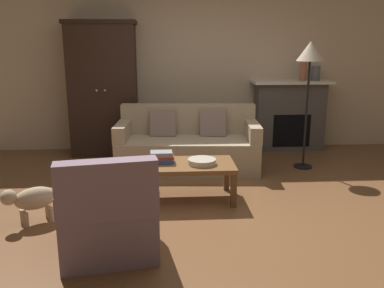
% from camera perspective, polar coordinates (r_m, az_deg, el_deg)
% --- Properties ---
extents(ground_plane, '(9.60, 9.60, 0.00)m').
position_cam_1_polar(ground_plane, '(4.55, 2.32, -8.34)').
color(ground_plane, brown).
extents(back_wall, '(7.20, 0.10, 2.80)m').
position_cam_1_polar(back_wall, '(6.75, 0.15, 11.26)').
color(back_wall, beige).
rests_on(back_wall, ground).
extents(fireplace, '(1.26, 0.48, 1.12)m').
position_cam_1_polar(fireplace, '(6.88, 13.31, 3.96)').
color(fireplace, '#4C4947').
rests_on(fireplace, ground).
extents(armoire, '(1.06, 0.57, 2.03)m').
position_cam_1_polar(armoire, '(6.51, -12.15, 7.48)').
color(armoire, black).
rests_on(armoire, ground).
extents(couch, '(1.97, 0.98, 0.86)m').
position_cam_1_polar(couch, '(5.71, -0.58, -0.28)').
color(couch, tan).
rests_on(couch, ground).
extents(coffee_table, '(1.10, 0.60, 0.42)m').
position_cam_1_polar(coffee_table, '(4.58, -1.02, -3.33)').
color(coffee_table, brown).
rests_on(coffee_table, ground).
extents(fruit_bowl, '(0.31, 0.31, 0.06)m').
position_cam_1_polar(fruit_bowl, '(4.52, 1.37, -2.44)').
color(fruit_bowl, beige).
rests_on(fruit_bowl, coffee_table).
extents(book_stack, '(0.26, 0.19, 0.13)m').
position_cam_1_polar(book_stack, '(4.58, -4.17, -1.81)').
color(book_stack, '#38569E').
rests_on(book_stack, coffee_table).
extents(mantel_vase_terracotta, '(0.11, 0.11, 0.31)m').
position_cam_1_polar(mantel_vase_terracotta, '(6.84, 15.15, 9.76)').
color(mantel_vase_terracotta, '#A86042').
rests_on(mantel_vase_terracotta, fireplace).
extents(mantel_vase_slate, '(0.14, 0.14, 0.23)m').
position_cam_1_polar(mantel_vase_slate, '(6.91, 16.72, 9.36)').
color(mantel_vase_slate, '#565B66').
rests_on(mantel_vase_slate, fireplace).
extents(armchair_near_left, '(0.89, 0.89, 0.88)m').
position_cam_1_polar(armchair_near_left, '(3.53, -11.55, -9.94)').
color(armchair_near_left, gray).
rests_on(armchair_near_left, ground).
extents(floor_lamp, '(0.36, 0.36, 1.74)m').
position_cam_1_polar(floor_lamp, '(5.78, 16.03, 11.26)').
color(floor_lamp, black).
rests_on(floor_lamp, ground).
extents(dog, '(0.51, 0.38, 0.39)m').
position_cam_1_polar(dog, '(4.31, -21.27, -7.15)').
color(dog, tan).
rests_on(dog, ground).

